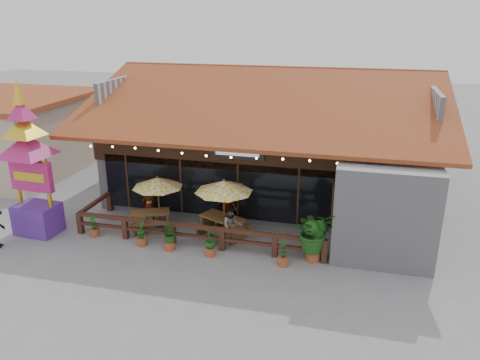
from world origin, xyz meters
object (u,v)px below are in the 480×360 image
(umbrella_right, at_px, (224,186))
(tropical_plant, at_px, (314,232))
(thai_sign_tower, at_px, (27,150))
(picnic_table_right, at_px, (222,223))
(umbrella_left, at_px, (158,183))
(picnic_table_left, at_px, (150,217))

(umbrella_right, bearing_deg, tropical_plant, -16.56)
(thai_sign_tower, bearing_deg, picnic_table_right, 11.38)
(umbrella_left, height_order, tropical_plant, umbrella_left)
(picnic_table_left, xyz_separation_m, thai_sign_tower, (-4.25, -1.45, 2.99))
(tropical_plant, bearing_deg, picnic_table_right, 164.23)
(picnic_table_left, height_order, tropical_plant, tropical_plant)
(picnic_table_right, bearing_deg, picnic_table_left, -179.45)
(picnic_table_right, bearing_deg, thai_sign_tower, -168.62)
(tropical_plant, bearing_deg, umbrella_right, 163.44)
(picnic_table_left, bearing_deg, umbrella_right, 1.18)
(picnic_table_left, distance_m, tropical_plant, 6.91)
(picnic_table_left, height_order, thai_sign_tower, thai_sign_tower)
(picnic_table_left, xyz_separation_m, picnic_table_right, (3.10, 0.03, 0.06))
(thai_sign_tower, bearing_deg, umbrella_right, 11.54)
(umbrella_left, xyz_separation_m, picnic_table_right, (2.83, -0.30, -1.37))
(picnic_table_left, relative_size, thai_sign_tower, 0.30)
(umbrella_right, xyz_separation_m, picnic_table_left, (-3.16, -0.06, -1.62))
(umbrella_left, relative_size, umbrella_right, 0.80)
(thai_sign_tower, bearing_deg, tropical_plant, 2.23)
(umbrella_right, xyz_separation_m, thai_sign_tower, (-7.41, -1.51, 1.38))
(umbrella_left, distance_m, picnic_table_left, 1.49)
(picnic_table_left, xyz_separation_m, tropical_plant, (6.81, -1.02, 0.60))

